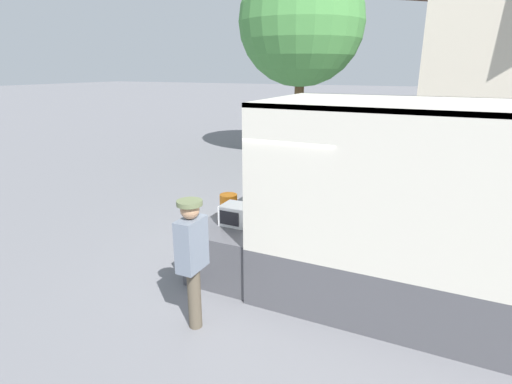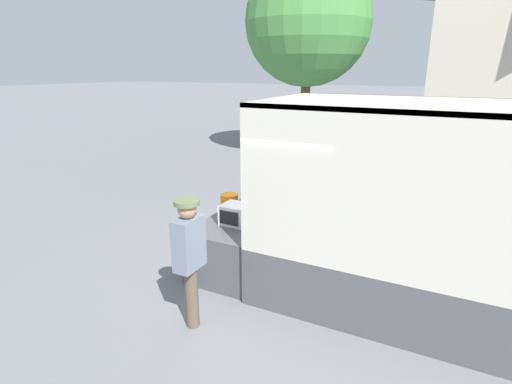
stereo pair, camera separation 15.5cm
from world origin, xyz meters
TOP-DOWN VIEW (x-y plane):
  - ground_plane at (0.00, 0.00)m, footprint 160.00×160.00m
  - tailgate_deck at (-0.57, 0.00)m, footprint 1.14×2.28m
  - microwave at (-0.52, -0.37)m, footprint 0.54×0.43m
  - portable_generator at (-0.41, 0.51)m, footprint 0.66×0.49m
  - orange_bucket at (-0.94, 0.07)m, footprint 0.32×0.32m
  - worker_person at (-0.35, -1.97)m, footprint 0.33×0.44m
  - street_tree at (-2.83, 9.08)m, footprint 4.59×4.59m

SIDE VIEW (x-z plane):
  - ground_plane at x=0.00m, z-range 0.00..0.00m
  - tailgate_deck at x=-0.57m, z-range 0.00..0.89m
  - microwave at x=-0.52m, z-range 0.89..1.23m
  - orange_bucket at x=-0.94m, z-range 0.89..1.23m
  - portable_generator at x=-0.41m, z-range 0.82..1.40m
  - worker_person at x=-0.35m, z-range 0.22..2.03m
  - street_tree at x=-2.83m, z-range 1.33..8.61m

